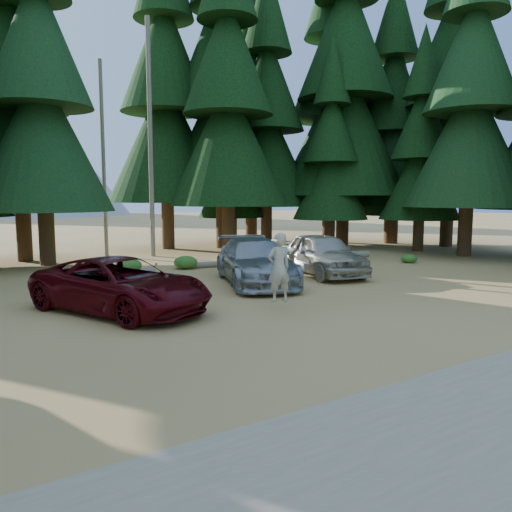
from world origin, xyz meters
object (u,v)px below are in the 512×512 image
object	(u,v)px
silver_minivan_center	(255,261)
log_mid	(221,264)
silver_minivan_right	(322,254)
log_right	(322,256)
frisbee_player	(279,267)
log_left	(114,278)
red_pickup	(120,285)

from	to	relation	value
silver_minivan_center	log_mid	distance (m)	4.54
silver_minivan_right	log_right	xyz separation A→B (m)	(3.14, 3.72, -0.66)
frisbee_player	log_left	size ratio (longest dim) A/B	0.45
frisbee_player	log_left	xyz separation A→B (m)	(-2.50, 6.86, -1.04)
silver_minivan_right	log_mid	size ratio (longest dim) A/B	1.48
frisbee_player	red_pickup	bearing A→B (deg)	-23.52
frisbee_player	log_left	world-z (taller)	frisbee_player
silver_minivan_right	log_left	bearing A→B (deg)	172.89
log_right	silver_minivan_center	bearing A→B (deg)	-137.73
silver_minivan_right	red_pickup	bearing A→B (deg)	-154.24
silver_minivan_right	log_mid	bearing A→B (deg)	132.25
log_right	log_left	bearing A→B (deg)	-163.92
red_pickup	log_mid	distance (m)	8.92
silver_minivan_center	frisbee_player	size ratio (longest dim) A/B	2.92
silver_minivan_center	frisbee_player	distance (m)	4.28
red_pickup	silver_minivan_right	size ratio (longest dim) A/B	1.08
silver_minivan_center	log_right	world-z (taller)	silver_minivan_center
silver_minivan_center	log_right	xyz separation A→B (m)	(6.45, 3.98, -0.63)
log_right	red_pickup	bearing A→B (deg)	-143.53
frisbee_player	log_mid	world-z (taller)	frisbee_player
silver_minivan_center	log_right	distance (m)	7.61
frisbee_player	log_left	bearing A→B (deg)	-63.96
red_pickup	frisbee_player	size ratio (longest dim) A/B	2.80
log_left	log_right	xyz separation A→B (m)	(10.67, 1.02, 0.02)
red_pickup	log_mid	bearing A→B (deg)	19.91
frisbee_player	log_right	world-z (taller)	frisbee_player
silver_minivan_center	silver_minivan_right	xyz separation A→B (m)	(3.31, 0.26, 0.03)
red_pickup	log_left	size ratio (longest dim) A/B	1.26
silver_minivan_center	log_left	bearing A→B (deg)	164.63
silver_minivan_center	silver_minivan_right	distance (m)	3.33
red_pickup	log_left	bearing A→B (deg)	51.47
frisbee_player	log_right	size ratio (longest dim) A/B	0.36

